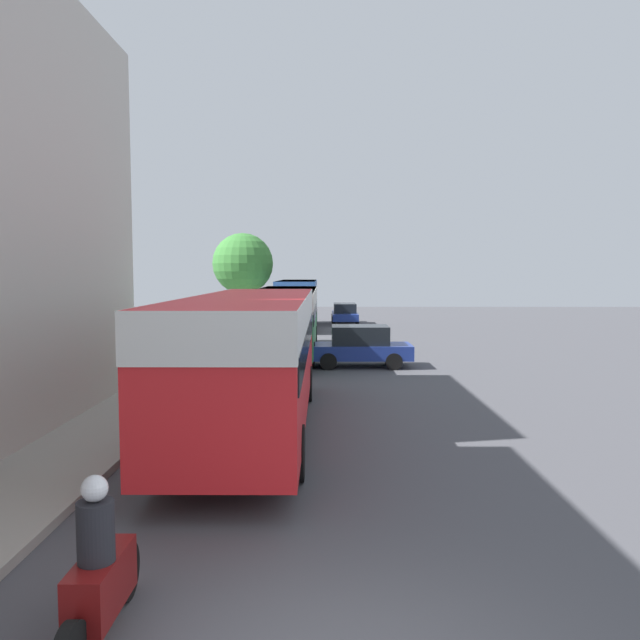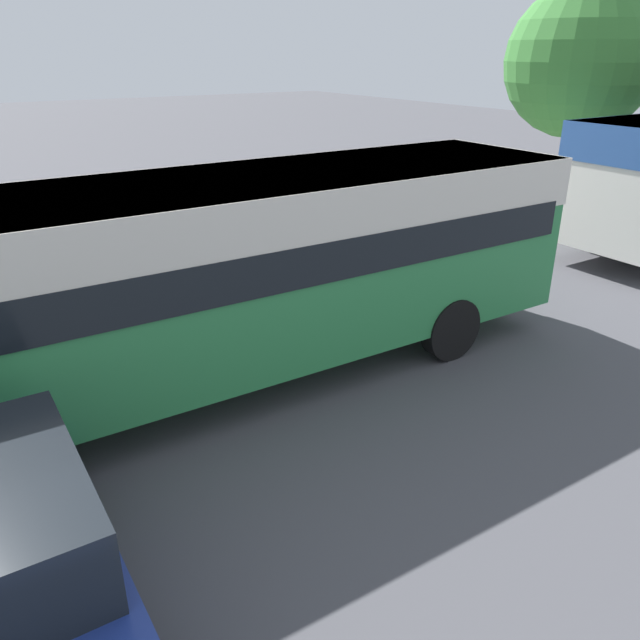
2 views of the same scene
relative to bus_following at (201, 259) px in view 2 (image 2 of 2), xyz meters
name	(u,v)px [view 2 (image 2 of 2)]	position (x,y,z in m)	size (l,w,h in m)	color
bus_following	(201,259)	(0.00, 0.00, 0.00)	(2.65, 11.43, 2.92)	#2D8447
street_tree	(580,62)	(-3.41, 11.92, 2.26)	(3.79, 3.79, 5.93)	brown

